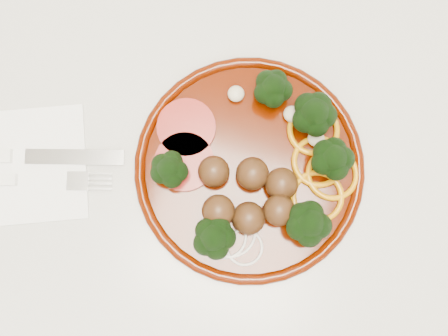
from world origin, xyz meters
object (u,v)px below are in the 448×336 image
(plate, at_px, (255,170))
(fork, at_px, (2,180))
(knife, at_px, (6,156))
(napkin, at_px, (28,165))

(plate, relative_size, fork, 1.42)
(knife, relative_size, fork, 1.13)
(plate, relative_size, napkin, 1.96)
(plate, distance_m, napkin, 0.29)
(fork, bearing_deg, napkin, 33.31)
(knife, bearing_deg, napkin, -22.66)
(fork, bearing_deg, knife, 83.00)
(plate, distance_m, knife, 0.31)
(napkin, bearing_deg, knife, 173.32)
(plate, xyz_separation_m, knife, (-0.30, -0.07, -0.01))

